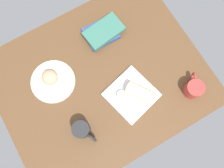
{
  "coord_description": "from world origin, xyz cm",
  "views": [
    {
      "loc": [
        11.31,
        31.41,
        128.29
      ],
      "look_at": [
        -3.47,
        5.97,
        7.0
      ],
      "focal_mm": 38.1,
      "sensor_mm": 36.0,
      "label": 1
    }
  ],
  "objects_px": {
    "round_plate": "(53,82)",
    "sauce_cup": "(122,95)",
    "breakfast_wrap": "(140,92)",
    "coffee_mug": "(82,130)",
    "second_mug": "(194,89)",
    "book_stack": "(102,33)",
    "square_plate": "(131,95)",
    "scone_pastry": "(50,77)"
  },
  "relations": [
    {
      "from": "breakfast_wrap",
      "to": "second_mug",
      "type": "bearing_deg",
      "value": 121.32
    },
    {
      "from": "sauce_cup",
      "to": "second_mug",
      "type": "bearing_deg",
      "value": 154.74
    },
    {
      "from": "round_plate",
      "to": "second_mug",
      "type": "xyz_separation_m",
      "value": [
        -0.62,
        0.41,
        0.04
      ]
    },
    {
      "from": "scone_pastry",
      "to": "book_stack",
      "type": "bearing_deg",
      "value": -166.27
    },
    {
      "from": "round_plate",
      "to": "coffee_mug",
      "type": "relative_size",
      "value": 1.8
    },
    {
      "from": "round_plate",
      "to": "scone_pastry",
      "type": "distance_m",
      "value": 0.04
    },
    {
      "from": "square_plate",
      "to": "second_mug",
      "type": "height_order",
      "value": "second_mug"
    },
    {
      "from": "round_plate",
      "to": "book_stack",
      "type": "bearing_deg",
      "value": -163.68
    },
    {
      "from": "square_plate",
      "to": "book_stack",
      "type": "distance_m",
      "value": 0.38
    },
    {
      "from": "book_stack",
      "to": "sauce_cup",
      "type": "bearing_deg",
      "value": 76.47
    },
    {
      "from": "sauce_cup",
      "to": "breakfast_wrap",
      "type": "xyz_separation_m",
      "value": [
        -0.08,
        0.04,
        0.02
      ]
    },
    {
      "from": "round_plate",
      "to": "sauce_cup",
      "type": "bearing_deg",
      "value": 137.86
    },
    {
      "from": "breakfast_wrap",
      "to": "second_mug",
      "type": "relative_size",
      "value": 1.15
    },
    {
      "from": "round_plate",
      "to": "second_mug",
      "type": "relative_size",
      "value": 1.91
    },
    {
      "from": "scone_pastry",
      "to": "square_plate",
      "type": "distance_m",
      "value": 0.44
    },
    {
      "from": "scone_pastry",
      "to": "book_stack",
      "type": "distance_m",
      "value": 0.38
    },
    {
      "from": "sauce_cup",
      "to": "breakfast_wrap",
      "type": "relative_size",
      "value": 0.36
    },
    {
      "from": "square_plate",
      "to": "coffee_mug",
      "type": "bearing_deg",
      "value": 6.46
    },
    {
      "from": "scone_pastry",
      "to": "square_plate",
      "type": "relative_size",
      "value": 0.38
    },
    {
      "from": "book_stack",
      "to": "second_mug",
      "type": "bearing_deg",
      "value": 115.73
    },
    {
      "from": "sauce_cup",
      "to": "book_stack",
      "type": "relative_size",
      "value": 0.22
    },
    {
      "from": "square_plate",
      "to": "second_mug",
      "type": "xyz_separation_m",
      "value": [
        -0.29,
        0.14,
        0.04
      ]
    },
    {
      "from": "scone_pastry",
      "to": "second_mug",
      "type": "relative_size",
      "value": 0.69
    },
    {
      "from": "scone_pastry",
      "to": "breakfast_wrap",
      "type": "relative_size",
      "value": 0.6
    },
    {
      "from": "coffee_mug",
      "to": "sauce_cup",
      "type": "bearing_deg",
      "value": -168.1
    },
    {
      "from": "round_plate",
      "to": "scone_pastry",
      "type": "relative_size",
      "value": 2.77
    },
    {
      "from": "scone_pastry",
      "to": "sauce_cup",
      "type": "xyz_separation_m",
      "value": [
        -0.28,
        0.27,
        -0.01
      ]
    },
    {
      "from": "square_plate",
      "to": "breakfast_wrap",
      "type": "distance_m",
      "value": 0.06
    },
    {
      "from": "square_plate",
      "to": "second_mug",
      "type": "bearing_deg",
      "value": 154.43
    },
    {
      "from": "square_plate",
      "to": "sauce_cup",
      "type": "xyz_separation_m",
      "value": [
        0.05,
        -0.02,
        0.02
      ]
    },
    {
      "from": "sauce_cup",
      "to": "square_plate",
      "type": "bearing_deg",
      "value": 156.67
    },
    {
      "from": "breakfast_wrap",
      "to": "coffee_mug",
      "type": "xyz_separation_m",
      "value": [
        0.35,
        0.02,
        0.0
      ]
    },
    {
      "from": "coffee_mug",
      "to": "breakfast_wrap",
      "type": "bearing_deg",
      "value": -176.89
    },
    {
      "from": "square_plate",
      "to": "sauce_cup",
      "type": "distance_m",
      "value": 0.06
    },
    {
      "from": "round_plate",
      "to": "coffee_mug",
      "type": "bearing_deg",
      "value": 92.99
    },
    {
      "from": "square_plate",
      "to": "second_mug",
      "type": "distance_m",
      "value": 0.32
    },
    {
      "from": "scone_pastry",
      "to": "breakfast_wrap",
      "type": "xyz_separation_m",
      "value": [
        -0.37,
        0.31,
        0.01
      ]
    },
    {
      "from": "book_stack",
      "to": "coffee_mug",
      "type": "xyz_separation_m",
      "value": [
        0.35,
        0.42,
        0.02
      ]
    },
    {
      "from": "scone_pastry",
      "to": "second_mug",
      "type": "distance_m",
      "value": 0.75
    },
    {
      "from": "breakfast_wrap",
      "to": "coffee_mug",
      "type": "relative_size",
      "value": 1.09
    },
    {
      "from": "scone_pastry",
      "to": "book_stack",
      "type": "xyz_separation_m",
      "value": [
        -0.37,
        -0.09,
        -0.02
      ]
    },
    {
      "from": "book_stack",
      "to": "second_mug",
      "type": "relative_size",
      "value": 1.83
    }
  ]
}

